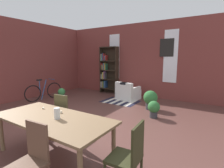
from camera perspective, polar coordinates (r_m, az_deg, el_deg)
name	(u,v)px	position (r m, az deg, el deg)	size (l,w,h in m)	color
ground_plane	(62,132)	(4.32, -16.68, -15.26)	(11.80, 11.80, 0.00)	brown
back_wall_brick	(140,60)	(7.75, 9.59, 7.95)	(8.62, 0.12, 3.25)	brown
window_pane_0	(114,57)	(8.30, 0.82, 9.26)	(0.55, 0.02, 2.11)	white
window_pane_1	(170,56)	(7.26, 19.25, 8.81)	(0.55, 0.02, 2.11)	white
dining_table	(53,121)	(3.12, -19.55, -11.80)	(2.19, 0.98, 0.73)	brown
vase_on_table	(57,113)	(2.98, -18.18, -9.45)	(0.10, 0.10, 0.19)	silver
tealight_candle_0	(61,112)	(3.27, -16.98, -9.06)	(0.04, 0.04, 0.04)	silver
tealight_candle_1	(58,113)	(3.21, -18.02, -9.39)	(0.04, 0.04, 0.05)	silver
tealight_candle_2	(43,108)	(3.64, -22.29, -7.60)	(0.04, 0.04, 0.03)	silver
dining_chair_far_left	(65,113)	(3.96, -15.61, -9.48)	(0.42, 0.42, 0.95)	#454027
dining_chair_near_right	(31,159)	(2.46, -25.93, -22.00)	(0.43, 0.43, 0.95)	brown
dining_chair_head_right	(129,156)	(2.32, 5.85, -23.01)	(0.43, 0.43, 0.95)	#2E2F18
bookshelf_tall	(108,70)	(8.32, -1.45, 4.68)	(0.95, 0.30, 2.26)	#2D2319
armchair_white	(128,93)	(7.09, 5.32, -3.02)	(0.90, 0.90, 0.75)	white
bicycle_second	(44,91)	(7.62, -22.11, -2.32)	(0.44, 1.63, 0.88)	black
potted_plant_by_shelf	(150,99)	(5.85, 12.93, -4.96)	(0.47, 0.47, 0.64)	#333338
potted_plant_corner	(62,93)	(7.53, -16.75, -2.89)	(0.32, 0.32, 0.45)	silver
potted_plant_window	(154,108)	(5.09, 14.00, -7.99)	(0.35, 0.35, 0.50)	#333338
striped_rug	(120,101)	(6.79, 2.84, -5.90)	(1.40, 1.05, 0.01)	#1E1E33
framed_picture	(167,48)	(7.31, 18.10, 11.65)	(0.56, 0.03, 0.72)	black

